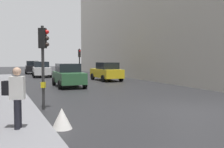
{
  "coord_description": "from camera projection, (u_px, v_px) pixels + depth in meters",
  "views": [
    {
      "loc": [
        -7.27,
        -8.53,
        2.2
      ],
      "look_at": [
        -0.09,
        7.92,
        1.08
      ],
      "focal_mm": 41.86,
      "sensor_mm": 36.0,
      "label": 1
    }
  ],
  "objects": [
    {
      "name": "car_yellow_taxi",
      "position": [
        107.0,
        72.0,
        25.07
      ],
      "size": [
        2.1,
        4.24,
        1.76
      ],
      "color": "yellow",
      "rests_on": "ground"
    },
    {
      "name": "car_green_estate",
      "position": [
        68.0,
        75.0,
        19.77
      ],
      "size": [
        2.16,
        4.27,
        1.76
      ],
      "color": "#2D6038",
      "rests_on": "ground"
    },
    {
      "name": "pedestrian_with_black_backpack",
      "position": [
        16.0,
        94.0,
        7.47
      ],
      "size": [
        0.66,
        0.45,
        1.77
      ],
      "color": "black",
      "rests_on": "sidewalk_kerb"
    },
    {
      "name": "building_facade_right",
      "position": [
        169.0,
        21.0,
        31.6
      ],
      "size": [
        12.0,
        33.6,
        13.37
      ],
      "primitive_type": "cube",
      "color": "#B2ADA3",
      "rests_on": "ground"
    },
    {
      "name": "ground_plane",
      "position": [
        190.0,
        111.0,
        10.84
      ],
      "size": [
        120.0,
        120.0,
        0.0
      ],
      "primitive_type": "plane",
      "color": "#28282B"
    },
    {
      "name": "car_dark_suv",
      "position": [
        33.0,
        67.0,
        36.48
      ],
      "size": [
        2.26,
        4.32,
        1.76
      ],
      "color": "black",
      "rests_on": "ground"
    },
    {
      "name": "car_white_compact",
      "position": [
        41.0,
        69.0,
        30.12
      ],
      "size": [
        2.27,
        4.32,
        1.76
      ],
      "color": "silver",
      "rests_on": "ground"
    },
    {
      "name": "traffic_light_far_median",
      "position": [
        79.0,
        58.0,
        28.62
      ],
      "size": [
        0.25,
        0.44,
        3.2
      ],
      "color": "#2D2D2D",
      "rests_on": "ground"
    },
    {
      "name": "traffic_light_near_right",
      "position": [
        43.0,
        52.0,
        10.96
      ],
      "size": [
        0.45,
        0.35,
        3.54
      ],
      "color": "#2D2D2D",
      "rests_on": "ground"
    },
    {
      "name": "warning_sign_triangle",
      "position": [
        62.0,
        118.0,
        8.06
      ],
      "size": [
        0.64,
        0.64,
        0.65
      ],
      "primitive_type": "cone",
      "color": "silver",
      "rests_on": "ground"
    }
  ]
}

